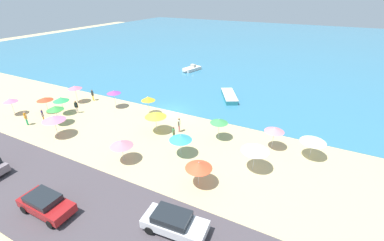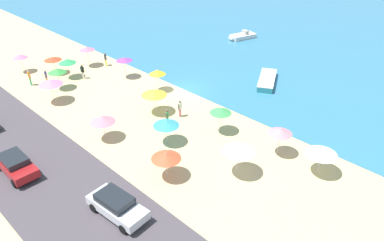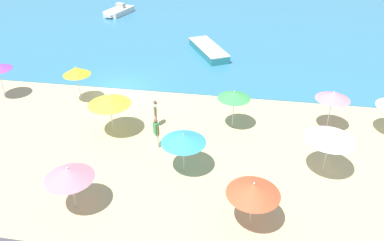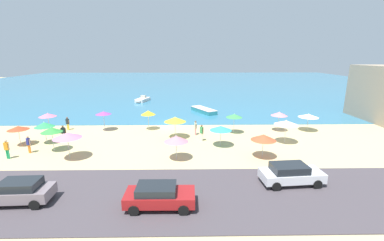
{
  "view_description": "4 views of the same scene",
  "coord_description": "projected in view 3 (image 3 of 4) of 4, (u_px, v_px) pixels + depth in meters",
  "views": [
    {
      "loc": [
        16.75,
        -26.78,
        14.67
      ],
      "look_at": [
        4.71,
        -3.19,
        1.12
      ],
      "focal_mm": 24.0,
      "sensor_mm": 36.0,
      "label": 1
    },
    {
      "loc": [
        26.6,
        -26.18,
        18.3
      ],
      "look_at": [
        6.09,
        -5.22,
        0.85
      ],
      "focal_mm": 35.0,
      "sensor_mm": 36.0,
      "label": 2
    },
    {
      "loc": [
        8.95,
        -23.22,
        12.22
      ],
      "look_at": [
        6.05,
        -5.3,
        1.1
      ],
      "focal_mm": 35.0,
      "sensor_mm": 36.0,
      "label": 3
    },
    {
      "loc": [
        2.78,
        -33.35,
        9.08
      ],
      "look_at": [
        3.3,
        -2.47,
        1.26
      ],
      "focal_mm": 24.0,
      "sensor_mm": 36.0,
      "label": 4
    }
  ],
  "objects": [
    {
      "name": "ground_plane",
      "position": [
        122.0,
        89.0,
        27.14
      ],
      "size": [
        160.0,
        160.0,
        0.0
      ],
      "primitive_type": "plane",
      "color": "#CAB680"
    },
    {
      "name": "beach_umbrella_2",
      "position": [
        109.0,
        100.0,
        21.1
      ],
      "size": [
        2.45,
        2.45,
        2.53
      ],
      "color": "#B2B2B7",
      "rests_on": "ground_plane"
    },
    {
      "name": "beach_umbrella_3",
      "position": [
        76.0,
        71.0,
        24.49
      ],
      "size": [
        1.8,
        1.8,
        2.53
      ],
      "color": "#B2B2B7",
      "rests_on": "ground_plane"
    },
    {
      "name": "beach_umbrella_4",
      "position": [
        234.0,
        95.0,
        21.65
      ],
      "size": [
        1.93,
        1.93,
        2.44
      ],
      "color": "#B2B2B7",
      "rests_on": "ground_plane"
    },
    {
      "name": "beach_umbrella_6",
      "position": [
        254.0,
        189.0,
        15.12
      ],
      "size": [
        2.25,
        2.25,
        2.3
      ],
      "color": "#B2B2B7",
      "rests_on": "ground_plane"
    },
    {
      "name": "beach_umbrella_8",
      "position": [
        184.0,
        138.0,
        18.23
      ],
      "size": [
        2.24,
        2.24,
        2.25
      ],
      "color": "#B2B2B7",
      "rests_on": "ground_plane"
    },
    {
      "name": "beach_umbrella_10",
      "position": [
        333.0,
        96.0,
        21.51
      ],
      "size": [
        1.97,
        1.97,
        2.49
      ],
      "color": "#B2B2B7",
      "rests_on": "ground_plane"
    },
    {
      "name": "beach_umbrella_12",
      "position": [
        69.0,
        173.0,
        15.97
      ],
      "size": [
        2.17,
        2.17,
        2.3
      ],
      "color": "#B2B2B7",
      "rests_on": "ground_plane"
    },
    {
      "name": "beach_umbrella_14",
      "position": [
        331.0,
        136.0,
        17.9
      ],
      "size": [
        2.45,
        2.45,
        2.55
      ],
      "color": "#B2B2B7",
      "rests_on": "ground_plane"
    },
    {
      "name": "bather_2",
      "position": [
        155.0,
        112.0,
        22.41
      ],
      "size": [
        0.28,
        0.56,
        1.73
      ],
      "color": "#DE7B85",
      "rests_on": "ground_plane"
    },
    {
      "name": "bather_4",
      "position": [
        156.0,
        131.0,
        20.45
      ],
      "size": [
        0.4,
        0.47,
        1.83
      ],
      "color": "silver",
      "rests_on": "ground_plane"
    },
    {
      "name": "skiff_nearshore",
      "position": [
        208.0,
        50.0,
        32.8
      ],
      "size": [
        4.17,
        5.8,
        0.68
      ],
      "color": "teal",
      "rests_on": "sea"
    },
    {
      "name": "skiff_offshore",
      "position": [
        119.0,
        11.0,
        43.42
      ],
      "size": [
        2.81,
        4.49,
        1.15
      ],
      "color": "silver",
      "rests_on": "sea"
    }
  ]
}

